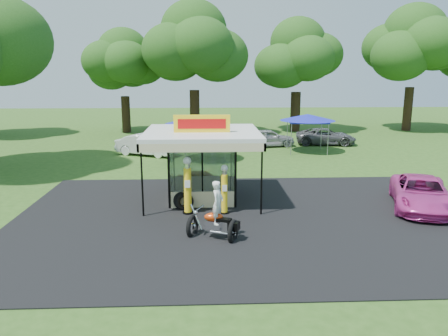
{
  "coord_description": "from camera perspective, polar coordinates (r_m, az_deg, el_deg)",
  "views": [
    {
      "loc": [
        -1.86,
        -15.63,
        6.14
      ],
      "look_at": [
        -1.0,
        4.0,
        1.78
      ],
      "focal_mm": 35.0,
      "sensor_mm": 36.0,
      "label": 1
    }
  ],
  "objects": [
    {
      "name": "ground",
      "position": [
        16.89,
        4.03,
        -8.82
      ],
      "size": [
        120.0,
        120.0,
        0.0
      ],
      "primitive_type": "plane",
      "color": "#2C5019",
      "rests_on": "ground"
    },
    {
      "name": "asphalt_apron",
      "position": [
        18.75,
        3.34,
        -6.55
      ],
      "size": [
        20.0,
        14.0,
        0.04
      ],
      "primitive_type": "cube",
      "color": "black",
      "rests_on": "ground"
    },
    {
      "name": "gas_station_kiosk",
      "position": [
        21.08,
        -2.84,
        0.58
      ],
      "size": [
        5.4,
        5.4,
        4.18
      ],
      "color": "white",
      "rests_on": "ground"
    },
    {
      "name": "gas_pump_left",
      "position": [
        19.01,
        -4.77,
        -2.48
      ],
      "size": [
        0.48,
        0.48,
        2.57
      ],
      "color": "black",
      "rests_on": "ground"
    },
    {
      "name": "gas_pump_right",
      "position": [
        19.01,
        0.05,
        -2.98
      ],
      "size": [
        0.41,
        0.41,
        2.21
      ],
      "color": "black",
      "rests_on": "ground"
    },
    {
      "name": "motorcycle",
      "position": [
        16.26,
        -1.07,
        -6.26
      ],
      "size": [
        2.05,
        1.55,
        2.33
      ],
      "rotation": [
        0.0,
        0.0,
        -0.4
      ],
      "color": "black",
      "rests_on": "ground"
    },
    {
      "name": "spare_tires",
      "position": [
        19.84,
        -5.32,
        -4.32
      ],
      "size": [
        1.04,
        0.79,
        0.84
      ],
      "rotation": [
        0.0,
        0.0,
        0.29
      ],
      "color": "black",
      "rests_on": "ground"
    },
    {
      "name": "kiosk_car",
      "position": [
        23.52,
        -2.78,
        -1.42
      ],
      "size": [
        2.82,
        1.13,
        0.96
      ],
      "primitive_type": "imported",
      "rotation": [
        0.0,
        0.0,
        1.57
      ],
      "color": "yellow",
      "rests_on": "ground"
    },
    {
      "name": "pink_sedan",
      "position": [
        21.77,
        24.37,
        -3.02
      ],
      "size": [
        3.98,
        5.72,
        1.45
      ],
      "primitive_type": "imported",
      "rotation": [
        0.0,
        0.0,
        -0.33
      ],
      "color": "#D2399A",
      "rests_on": "ground"
    },
    {
      "name": "bg_car_a",
      "position": [
        33.03,
        -9.99,
        2.99
      ],
      "size": [
        5.0,
        3.45,
        1.56
      ],
      "primitive_type": "imported",
      "rotation": [
        0.0,
        0.0,
        1.15
      ],
      "color": "silver",
      "rests_on": "ground"
    },
    {
      "name": "bg_car_b",
      "position": [
        36.42,
        -6.17,
        3.9
      ],
      "size": [
        5.37,
        3.51,
        1.44
      ],
      "primitive_type": "imported",
      "rotation": [
        0.0,
        0.0,
        1.24
      ],
      "color": "#B30D17",
      "rests_on": "ground"
    },
    {
      "name": "bg_car_c",
      "position": [
        36.43,
        5.77,
        3.94
      ],
      "size": [
        4.63,
        2.63,
        1.49
      ],
      "primitive_type": "imported",
      "rotation": [
        0.0,
        0.0,
        1.78
      ],
      "color": "#9E9EA2",
      "rests_on": "ground"
    },
    {
      "name": "bg_car_d",
      "position": [
        38.3,
        13.15,
        4.03
      ],
      "size": [
        5.29,
        3.01,
        1.39
      ],
      "primitive_type": "imported",
      "rotation": [
        0.0,
        0.0,
        1.43
      ],
      "color": "#555457",
      "rests_on": "ground"
    },
    {
      "name": "tent_west",
      "position": [
        30.46,
        -3.61,
        6.19
      ],
      "size": [
        4.41,
        4.41,
        3.08
      ],
      "rotation": [
        0.0,
        0.0,
        0.42
      ],
      "color": "gray",
      "rests_on": "ground"
    },
    {
      "name": "tent_east",
      "position": [
        34.21,
        10.86,
        6.47
      ],
      "size": [
        4.21,
        4.21,
        2.94
      ],
      "rotation": [
        0.0,
        0.0,
        -0.08
      ],
      "color": "gray",
      "rests_on": "ground"
    },
    {
      "name": "oak_far_b",
      "position": [
        45.74,
        -12.96,
        12.64
      ],
      "size": [
        8.51,
        8.51,
        10.15
      ],
      "color": "black",
      "rests_on": "ground"
    },
    {
      "name": "oak_far_c",
      "position": [
        42.51,
        -3.96,
        14.82
      ],
      "size": [
        10.52,
        10.52,
        12.39
      ],
      "color": "black",
      "rests_on": "ground"
    },
    {
      "name": "oak_far_d",
      "position": [
        46.22,
        9.52,
        13.64
      ],
      "size": [
        9.45,
        9.45,
        11.25
      ],
      "color": "black",
      "rests_on": "ground"
    },
    {
      "name": "oak_far_e",
      "position": [
        49.96,
        23.45,
        13.7
      ],
      "size": [
        10.58,
        10.58,
        12.59
      ],
      "color": "black",
      "rests_on": "ground"
    }
  ]
}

